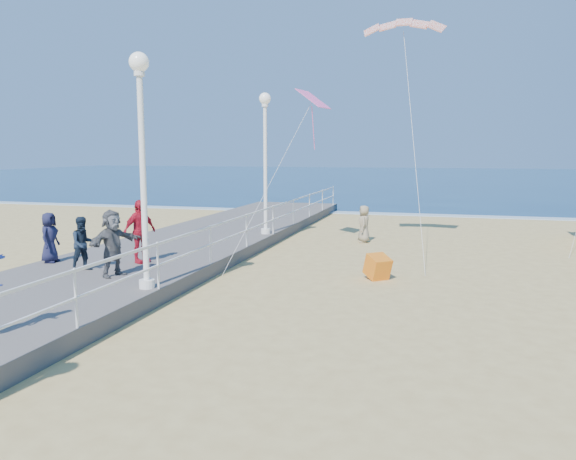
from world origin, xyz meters
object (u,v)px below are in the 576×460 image
(spectator_4, at_px, (49,237))
(spectator_3, at_px, (140,231))
(spectator_7, at_px, (83,244))
(box_kite, at_px, (378,269))
(spectator_5, at_px, (113,243))
(lamp_post_far, at_px, (265,148))
(lamp_post_mid, at_px, (142,146))
(beach_walker_c, at_px, (364,224))

(spectator_4, bearing_deg, spectator_3, -84.36)
(spectator_7, xyz_separation_m, box_kite, (7.45, 2.77, -0.82))
(spectator_5, xyz_separation_m, spectator_7, (-1.12, 0.38, -0.13))
(spectator_5, bearing_deg, lamp_post_far, 7.36)
(spectator_7, height_order, box_kite, spectator_7)
(lamp_post_mid, bearing_deg, lamp_post_far, 90.00)
(spectator_5, xyz_separation_m, box_kite, (6.32, 3.15, -0.95))
(beach_walker_c, bearing_deg, spectator_5, -35.03)
(spectator_4, bearing_deg, spectator_7, -122.49)
(lamp_post_mid, xyz_separation_m, spectator_4, (-4.21, 1.99, -2.54))
(spectator_4, distance_m, beach_walker_c, 11.48)
(spectator_5, distance_m, spectator_7, 1.19)
(spectator_3, relative_size, spectator_7, 1.25)
(lamp_post_mid, relative_size, box_kite, 8.87)
(lamp_post_far, xyz_separation_m, spectator_7, (-2.57, -7.73, -2.54))
(lamp_post_far, relative_size, spectator_7, 3.68)
(box_kite, bearing_deg, lamp_post_far, 93.88)
(beach_walker_c, distance_m, box_kite, 6.49)
(spectator_5, bearing_deg, spectator_3, 25.48)
(box_kite, bearing_deg, spectator_7, 159.78)
(lamp_post_mid, bearing_deg, spectator_3, 122.73)
(spectator_4, relative_size, box_kite, 2.39)
(spectator_3, xyz_separation_m, spectator_7, (-0.88, -1.36, -0.18))
(spectator_5, relative_size, beach_walker_c, 1.17)
(lamp_post_mid, bearing_deg, box_kite, 39.70)
(spectator_3, bearing_deg, spectator_5, -149.38)
(spectator_3, distance_m, beach_walker_c, 9.41)
(lamp_post_far, height_order, box_kite, lamp_post_far)
(spectator_3, height_order, spectator_4, spectator_3)
(lamp_post_far, distance_m, spectator_4, 8.56)
(lamp_post_mid, xyz_separation_m, lamp_post_far, (0.00, 9.00, 0.00))
(lamp_post_far, relative_size, box_kite, 8.87)
(spectator_3, height_order, box_kite, spectator_3)
(lamp_post_far, distance_m, box_kite, 7.72)
(lamp_post_far, xyz_separation_m, spectator_3, (-1.69, -6.36, -2.36))
(lamp_post_far, relative_size, spectator_5, 3.12)
(lamp_post_mid, distance_m, spectator_7, 3.83)
(spectator_5, bearing_deg, lamp_post_mid, -104.16)
(lamp_post_far, bearing_deg, spectator_7, -108.43)
(lamp_post_mid, relative_size, spectator_3, 2.95)
(spectator_5, relative_size, box_kite, 2.84)
(spectator_3, bearing_deg, beach_walker_c, -11.64)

